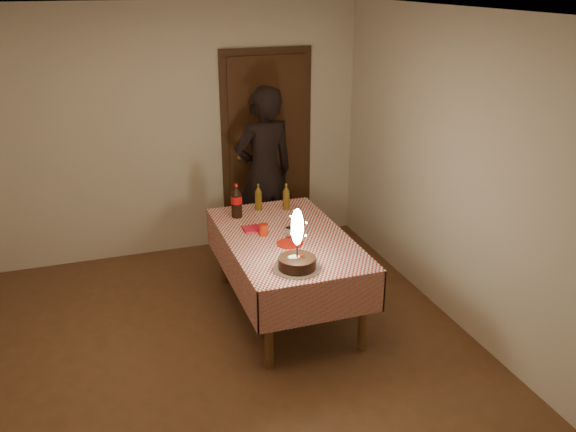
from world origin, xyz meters
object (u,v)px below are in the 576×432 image
Objects in this scene: red_cup at (264,230)px; amber_bottle_left at (258,198)px; dining_table at (286,247)px; cola_bottle at (237,201)px; birthday_cake at (297,255)px; photographer at (264,173)px; clear_cup at (290,233)px; red_plate at (290,243)px; amber_bottle_right at (286,197)px.

red_cup is 0.62m from amber_bottle_left.
cola_bottle reaches higher than dining_table.
red_cup reaches higher than dining_table.
amber_bottle_left is at bearing 86.68° from birthday_cake.
dining_table is at bearing -27.52° from red_cup.
dining_table is 1.32m from photographer.
dining_table is 0.15m from clear_cup.
amber_bottle_left reaches higher than dining_table.
dining_table is 6.75× the size of amber_bottle_left.
red_plate is 0.86× the size of amber_bottle_right.
amber_bottle_left reaches higher than clear_cup.
photographer is (0.37, 1.19, 0.11)m from red_cup.
cola_bottle is 0.50m from amber_bottle_right.
birthday_cake is at bearing -105.08° from amber_bottle_right.
amber_bottle_right is at bearing 4.46° from cola_bottle.
dining_table is 0.68m from amber_bottle_right.
amber_bottle_left is at bearing 163.31° from amber_bottle_right.
red_cup is 0.65m from amber_bottle_right.
amber_bottle_left is 1.00× the size of amber_bottle_right.
clear_cup is at bearing -63.30° from cola_bottle.
red_cup is 1.11× the size of clear_cup.
birthday_cake is at bearing -81.98° from cola_bottle.
birthday_cake is 5.41× the size of clear_cup.
birthday_cake is at bearing -102.25° from red_plate.
cola_bottle is at bearing 116.70° from clear_cup.
cola_bottle reaches higher than amber_bottle_right.
dining_table is at bearing 82.54° from red_plate.
birthday_cake reaches higher than amber_bottle_left.
red_cup is (-0.15, 0.25, 0.05)m from red_plate.
red_cup is at bearing 152.48° from dining_table.
birthday_cake is 1.29m from amber_bottle_left.
red_cup is 0.39× the size of amber_bottle_left.
amber_bottle_right is at bearing 73.31° from red_plate.
photographer is at bearing 81.33° from dining_table.
photographer reaches higher than amber_bottle_right.
photographer reaches higher than clear_cup.
cola_bottle is (-0.11, 0.48, 0.10)m from red_cup.
clear_cup is 0.05× the size of photographer.
amber_bottle_left is at bearing 91.47° from red_plate.
amber_bottle_left is (0.13, 0.60, 0.07)m from red_cup.
dining_table is at bearing -98.67° from photographer.
red_plate is at bearing -97.46° from dining_table.
cola_bottle is at bearing -175.54° from amber_bottle_right.
amber_bottle_right reaches higher than red_cup.
clear_cup is at bearing 72.08° from red_plate.
cola_bottle is at bearing 102.78° from red_cup.
birthday_cake reaches higher than amber_bottle_right.
red_cup is at bearing 148.17° from clear_cup.
dining_table is 0.25m from red_cup.
clear_cup is at bearing -97.59° from photographer.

